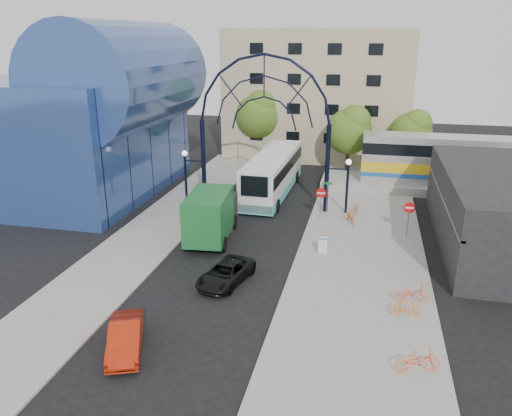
% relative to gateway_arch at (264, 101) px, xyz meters
% --- Properties ---
extents(ground, '(120.00, 120.00, 0.00)m').
position_rel_gateway_arch_xyz_m(ground, '(0.00, -14.00, -8.56)').
color(ground, black).
rests_on(ground, ground).
extents(sidewalk_east, '(8.00, 56.00, 0.12)m').
position_rel_gateway_arch_xyz_m(sidewalk_east, '(8.00, -10.00, -8.50)').
color(sidewalk_east, gray).
rests_on(sidewalk_east, ground).
extents(plaza_west, '(5.00, 50.00, 0.12)m').
position_rel_gateway_arch_xyz_m(plaza_west, '(-6.50, -8.00, -8.50)').
color(plaza_west, gray).
rests_on(plaza_west, ground).
extents(gateway_arch, '(13.64, 0.44, 12.10)m').
position_rel_gateway_arch_xyz_m(gateway_arch, '(0.00, 0.00, 0.00)').
color(gateway_arch, black).
rests_on(gateway_arch, ground).
extents(stop_sign, '(0.80, 0.07, 2.50)m').
position_rel_gateway_arch_xyz_m(stop_sign, '(4.80, -2.00, -6.56)').
color(stop_sign, slate).
rests_on(stop_sign, sidewalk_east).
extents(do_not_enter_sign, '(0.76, 0.07, 2.48)m').
position_rel_gateway_arch_xyz_m(do_not_enter_sign, '(11.00, -4.00, -6.58)').
color(do_not_enter_sign, slate).
rests_on(do_not_enter_sign, sidewalk_east).
extents(street_name_sign, '(0.70, 0.70, 2.80)m').
position_rel_gateway_arch_xyz_m(street_name_sign, '(5.20, -1.40, -6.43)').
color(street_name_sign, slate).
rests_on(street_name_sign, sidewalk_east).
extents(sandwich_board, '(0.55, 0.61, 0.99)m').
position_rel_gateway_arch_xyz_m(sandwich_board, '(5.60, -8.02, -7.81)').
color(sandwich_board, white).
rests_on(sandwich_board, sidewalk_east).
extents(transit_hall, '(16.50, 18.00, 14.50)m').
position_rel_gateway_arch_xyz_m(transit_hall, '(-15.30, 1.00, -1.86)').
color(transit_hall, '#2E4A8D').
rests_on(transit_hall, ground).
extents(commercial_block_east, '(6.00, 16.00, 5.00)m').
position_rel_gateway_arch_xyz_m(commercial_block_east, '(16.00, -4.00, -6.06)').
color(commercial_block_east, black).
rests_on(commercial_block_east, ground).
extents(apartment_block, '(20.00, 12.10, 14.00)m').
position_rel_gateway_arch_xyz_m(apartment_block, '(2.00, 20.97, -1.55)').
color(apartment_block, tan).
rests_on(apartment_block, ground).
extents(train_platform, '(32.00, 5.00, 0.80)m').
position_rel_gateway_arch_xyz_m(train_platform, '(20.00, 8.00, -8.16)').
color(train_platform, gray).
rests_on(train_platform, ground).
extents(train_car, '(25.10, 3.05, 4.20)m').
position_rel_gateway_arch_xyz_m(train_car, '(20.00, 8.00, -5.66)').
color(train_car, '#B7B7BC').
rests_on(train_car, train_platform).
extents(tree_north_a, '(4.48, 4.48, 7.00)m').
position_rel_gateway_arch_xyz_m(tree_north_a, '(6.12, 11.93, -3.95)').
color(tree_north_a, '#382314').
rests_on(tree_north_a, ground).
extents(tree_north_b, '(5.12, 5.12, 8.00)m').
position_rel_gateway_arch_xyz_m(tree_north_b, '(-3.88, 15.93, -3.29)').
color(tree_north_b, '#382314').
rests_on(tree_north_b, ground).
extents(tree_north_c, '(4.16, 4.16, 6.50)m').
position_rel_gateway_arch_xyz_m(tree_north_c, '(12.12, 13.93, -4.28)').
color(tree_north_c, '#382314').
rests_on(tree_north_c, ground).
extents(city_bus, '(3.33, 13.03, 3.55)m').
position_rel_gateway_arch_xyz_m(city_bus, '(-0.01, 4.00, -6.70)').
color(city_bus, white).
rests_on(city_bus, ground).
extents(green_truck, '(3.20, 7.11, 3.49)m').
position_rel_gateway_arch_xyz_m(green_truck, '(-2.12, -7.00, -6.82)').
color(green_truck, black).
rests_on(green_truck, ground).
extents(black_suv, '(2.92, 4.62, 1.19)m').
position_rel_gateway_arch_xyz_m(black_suv, '(0.65, -13.15, -7.96)').
color(black_suv, black).
rests_on(black_suv, ground).
extents(red_sedan, '(2.76, 4.20, 1.31)m').
position_rel_gateway_arch_xyz_m(red_sedan, '(-1.91, -20.31, -7.90)').
color(red_sedan, '#B0220A').
rests_on(red_sedan, ground).
extents(bike_near_a, '(0.67, 1.75, 0.91)m').
position_rel_gateway_arch_xyz_m(bike_near_a, '(7.41, 0.00, -7.98)').
color(bike_near_a, orange).
rests_on(bike_near_a, sidewalk_east).
extents(bike_near_b, '(1.00, 1.73, 1.00)m').
position_rel_gateway_arch_xyz_m(bike_near_b, '(7.06, -2.14, -7.93)').
color(bike_near_b, orange).
rests_on(bike_near_b, sidewalk_east).
extents(bike_far_a, '(1.84, 0.92, 0.93)m').
position_rel_gateway_arch_xyz_m(bike_far_a, '(10.75, -13.18, -7.97)').
color(bike_far_a, '#FB5432').
rests_on(bike_far_a, sidewalk_east).
extents(bike_far_b, '(1.52, 0.52, 0.90)m').
position_rel_gateway_arch_xyz_m(bike_far_b, '(10.37, -14.76, -7.99)').
color(bike_far_b, orange).
rests_on(bike_far_b, sidewalk_east).
extents(bike_far_c, '(2.03, 1.21, 1.01)m').
position_rel_gateway_arch_xyz_m(bike_far_c, '(10.62, -19.13, -7.93)').
color(bike_far_c, '#FD6732').
rests_on(bike_far_c, sidewalk_east).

